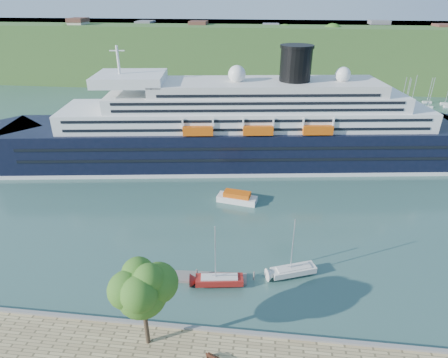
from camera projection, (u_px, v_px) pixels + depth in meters
ground at (171, 331)px, 44.37m from camera, size 400.00×400.00×0.00m
far_hillside at (247, 52)px, 167.81m from camera, size 400.00×50.00×24.00m
quay_coping at (170, 326)px, 43.68m from camera, size 220.00×0.50×0.30m
cruise_ship at (236, 107)px, 82.65m from camera, size 118.90×32.85×26.42m
park_bench at (214, 357)px, 39.48m from camera, size 1.82×1.31×1.08m
promenade_tree at (143, 302)px, 39.16m from camera, size 7.16×7.16×11.86m
floating_pontoon at (183, 277)px, 52.59m from camera, size 18.01×3.13×0.40m
sailboat_red at (219, 258)px, 49.24m from camera, size 7.37×2.97×9.25m
sailboat_white_far at (296, 250)px, 51.06m from camera, size 7.29×4.35×9.11m
tender_launch at (237, 197)px, 71.32m from camera, size 7.94×3.93×2.10m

